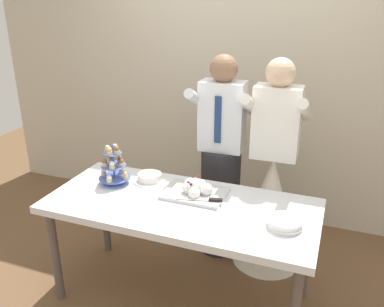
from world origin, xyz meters
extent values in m
plane|color=brown|center=(0.00, 0.00, 0.00)|extent=(8.00, 8.00, 0.00)
cube|color=beige|center=(0.00, 1.44, 1.45)|extent=(5.20, 0.10, 2.90)
cube|color=silver|center=(0.00, 0.00, 0.75)|extent=(1.80, 0.80, 0.05)
cylinder|color=#564C47|center=(-0.82, -0.32, 0.36)|extent=(0.06, 0.06, 0.72)
cylinder|color=#564C47|center=(-0.82, 0.32, 0.36)|extent=(0.06, 0.06, 0.72)
cylinder|color=#564C47|center=(0.82, 0.32, 0.36)|extent=(0.06, 0.06, 0.72)
cylinder|color=#4C66B2|center=(-0.56, 0.11, 0.78)|extent=(0.17, 0.17, 0.01)
cylinder|color=#4C66B2|center=(-0.56, 0.11, 0.93)|extent=(0.01, 0.01, 0.31)
cylinder|color=#4C66B2|center=(-0.56, 0.11, 0.82)|extent=(0.23, 0.23, 0.01)
cylinder|color=#D1B784|center=(-0.48, 0.11, 0.84)|extent=(0.04, 0.04, 0.03)
sphere|color=#D6B27A|center=(-0.48, 0.11, 0.86)|extent=(0.04, 0.04, 0.04)
cylinder|color=#D1B784|center=(-0.55, 0.19, 0.84)|extent=(0.04, 0.04, 0.03)
sphere|color=white|center=(-0.55, 0.19, 0.86)|extent=(0.04, 0.04, 0.04)
cylinder|color=#D1B784|center=(-0.65, 0.10, 0.84)|extent=(0.04, 0.04, 0.03)
sphere|color=#EAB7C6|center=(-0.65, 0.10, 0.86)|extent=(0.04, 0.04, 0.04)
cylinder|color=#D1B784|center=(-0.55, 0.02, 0.84)|extent=(0.04, 0.04, 0.03)
sphere|color=white|center=(-0.55, 0.02, 0.86)|extent=(0.04, 0.04, 0.04)
cylinder|color=#4C66B2|center=(-0.56, 0.11, 0.92)|extent=(0.18, 0.18, 0.01)
cylinder|color=#D1B784|center=(-0.50, 0.12, 0.93)|extent=(0.04, 0.04, 0.03)
sphere|color=brown|center=(-0.50, 0.12, 0.96)|extent=(0.04, 0.04, 0.04)
cylinder|color=#D1B784|center=(-0.54, 0.17, 0.93)|extent=(0.04, 0.04, 0.03)
sphere|color=brown|center=(-0.54, 0.17, 0.96)|extent=(0.04, 0.04, 0.04)
cylinder|color=#D1B784|center=(-0.61, 0.15, 0.93)|extent=(0.04, 0.04, 0.03)
sphere|color=brown|center=(-0.61, 0.15, 0.96)|extent=(0.04, 0.04, 0.04)
cylinder|color=#D1B784|center=(-0.61, 0.07, 0.93)|extent=(0.04, 0.04, 0.03)
sphere|color=brown|center=(-0.61, 0.07, 0.96)|extent=(0.04, 0.04, 0.04)
cylinder|color=#D1B784|center=(-0.54, 0.05, 0.93)|extent=(0.04, 0.04, 0.03)
sphere|color=white|center=(-0.54, 0.05, 0.96)|extent=(0.04, 0.04, 0.04)
cylinder|color=#4C66B2|center=(-0.56, 0.11, 1.01)|extent=(0.13, 0.13, 0.01)
cylinder|color=#D1B784|center=(-0.53, 0.10, 1.03)|extent=(0.04, 0.04, 0.03)
sphere|color=brown|center=(-0.53, 0.10, 1.05)|extent=(0.04, 0.04, 0.04)
cylinder|color=#D1B784|center=(-0.56, 0.14, 1.03)|extent=(0.04, 0.04, 0.03)
sphere|color=#EAB7C6|center=(-0.56, 0.14, 1.05)|extent=(0.04, 0.04, 0.04)
cylinder|color=#D1B784|center=(-0.60, 0.10, 1.03)|extent=(0.04, 0.04, 0.03)
sphere|color=beige|center=(-0.60, 0.10, 1.05)|extent=(0.04, 0.04, 0.04)
cylinder|color=#D1B784|center=(-0.56, 0.07, 1.03)|extent=(0.04, 0.04, 0.03)
sphere|color=#D6B27A|center=(-0.56, 0.07, 1.05)|extent=(0.04, 0.04, 0.04)
cube|color=silver|center=(0.05, 0.14, 0.79)|extent=(0.42, 0.31, 0.02)
sphere|color=white|center=(0.13, 0.14, 0.83)|extent=(0.09, 0.09, 0.09)
sphere|color=white|center=(0.07, 0.20, 0.83)|extent=(0.08, 0.08, 0.08)
sphere|color=white|center=(0.00, 0.18, 0.83)|extent=(0.09, 0.09, 0.09)
sphere|color=white|center=(0.01, 0.12, 0.83)|extent=(0.09, 0.09, 0.09)
sphere|color=white|center=(0.07, 0.06, 0.83)|extent=(0.08, 0.08, 0.08)
sphere|color=white|center=(0.05, 0.14, 0.84)|extent=(0.11, 0.11, 0.11)
sphere|color=#DB474C|center=(0.05, 0.13, 0.88)|extent=(0.02, 0.02, 0.02)
sphere|color=#B21923|center=(0.02, 0.09, 0.89)|extent=(0.02, 0.02, 0.02)
sphere|color=#2D1938|center=(0.03, 0.15, 0.89)|extent=(0.02, 0.02, 0.02)
sphere|color=#B21923|center=(0.04, 0.16, 0.87)|extent=(0.02, 0.02, 0.02)
sphere|color=#2D1938|center=(0.04, 0.09, 0.88)|extent=(0.02, 0.02, 0.02)
sphere|color=#B21923|center=(0.05, 0.20, 0.89)|extent=(0.02, 0.02, 0.02)
sphere|color=#2D1938|center=(0.04, 0.15, 0.89)|extent=(0.02, 0.02, 0.02)
cube|color=silver|center=(0.08, 0.03, 0.80)|extent=(0.23, 0.08, 0.00)
cube|color=black|center=(0.22, 0.06, 0.81)|extent=(0.09, 0.05, 0.02)
cylinder|color=white|center=(0.69, -0.05, 0.78)|extent=(0.21, 0.21, 0.01)
cylinder|color=white|center=(0.70, -0.05, 0.79)|extent=(0.21, 0.21, 0.01)
cylinder|color=white|center=(0.69, -0.05, 0.80)|extent=(0.21, 0.21, 0.01)
cylinder|color=white|center=(0.69, -0.05, 0.81)|extent=(0.21, 0.21, 0.01)
cylinder|color=white|center=(0.69, -0.06, 0.82)|extent=(0.21, 0.21, 0.01)
cylinder|color=white|center=(-0.34, 0.23, 0.78)|extent=(0.24, 0.24, 0.01)
cylinder|color=white|center=(-0.34, 0.23, 0.81)|extent=(0.17, 0.17, 0.05)
cylinder|color=#232328|center=(0.07, 0.69, 0.46)|extent=(0.32, 0.32, 0.92)
cube|color=white|center=(0.07, 0.69, 1.19)|extent=(0.35, 0.21, 0.54)
sphere|color=#8C664C|center=(0.07, 0.69, 1.55)|extent=(0.21, 0.21, 0.21)
cylinder|color=white|center=(-0.12, 0.68, 1.30)|extent=(0.09, 0.49, 0.28)
cylinder|color=white|center=(0.25, 0.69, 1.30)|extent=(0.09, 0.49, 0.28)
cube|color=navy|center=(0.07, 0.58, 1.19)|extent=(0.05, 0.01, 0.36)
cone|color=white|center=(0.49, 0.67, 0.46)|extent=(0.56, 0.56, 0.92)
cube|color=white|center=(0.49, 0.67, 1.19)|extent=(0.34, 0.21, 0.54)
sphere|color=beige|center=(0.49, 0.67, 1.55)|extent=(0.21, 0.21, 0.21)
cylinder|color=white|center=(0.29, 0.67, 1.30)|extent=(0.08, 0.49, 0.28)
cylinder|color=white|center=(0.67, 0.67, 1.30)|extent=(0.08, 0.49, 0.28)
camera|label=1|loc=(0.92, -2.19, 2.07)|focal=37.92mm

